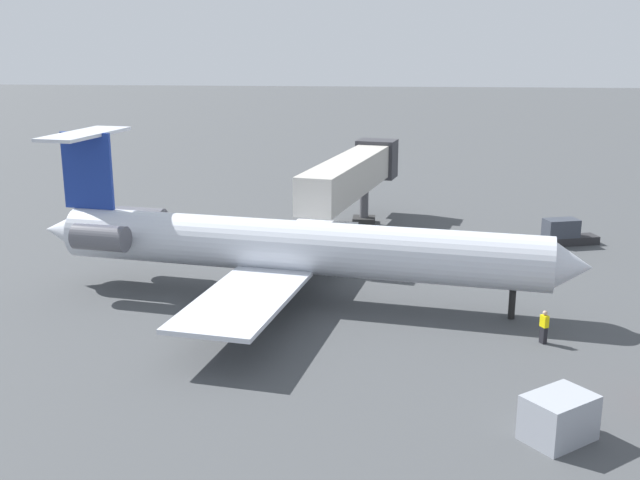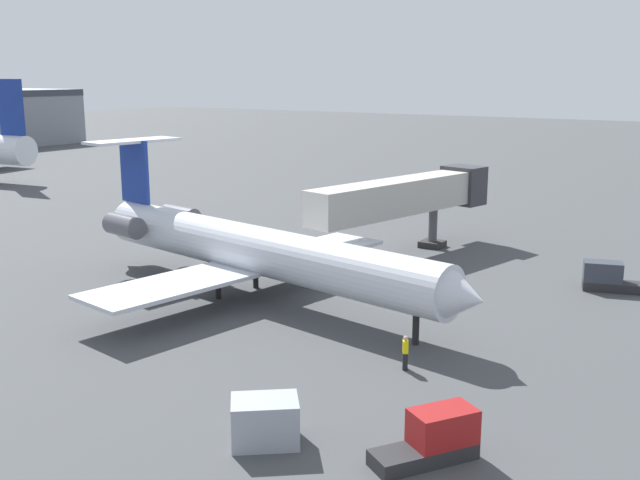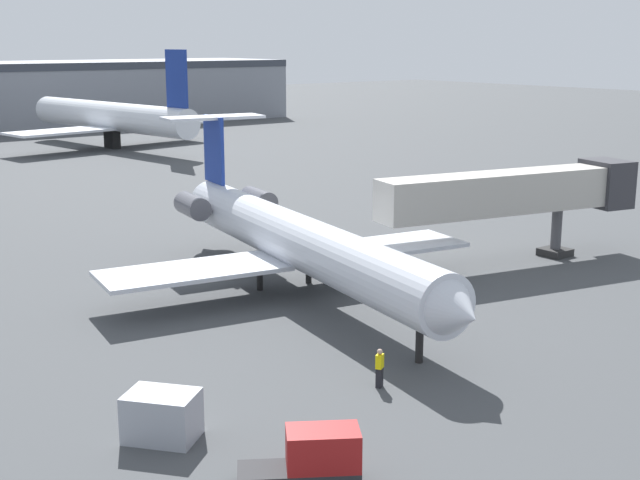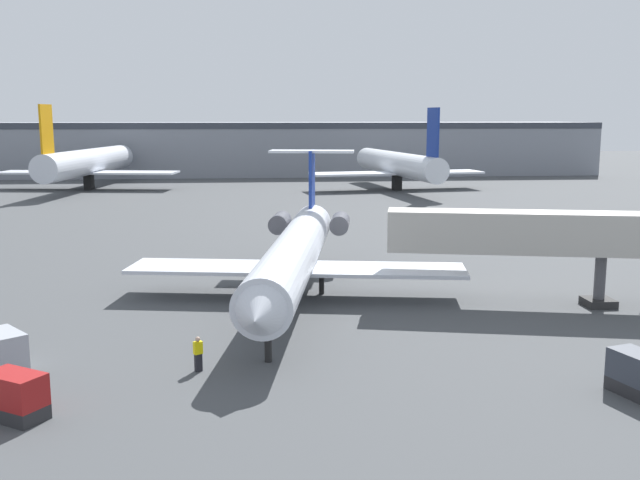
# 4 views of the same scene
# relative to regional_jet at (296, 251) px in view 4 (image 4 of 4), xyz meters

# --- Properties ---
(ground_plane) EXTENTS (400.00, 400.00, 0.10)m
(ground_plane) POSITION_rel_regional_jet_xyz_m (2.64, -0.77, -3.24)
(ground_plane) COLOR #424447
(regional_jet) EXTENTS (22.69, 32.07, 9.22)m
(regional_jet) POSITION_rel_regional_jet_xyz_m (0.00, 0.00, 0.00)
(regional_jet) COLOR silver
(regional_jet) RESTS_ON ground_plane
(jet_bridge) EXTENTS (18.86, 6.89, 6.28)m
(jet_bridge) POSITION_rel_regional_jet_xyz_m (16.13, -3.28, 1.42)
(jet_bridge) COLOR #B7B2A8
(jet_bridge) RESTS_ON ground_plane
(ground_crew_marshaller) EXTENTS (0.48, 0.42, 1.69)m
(ground_crew_marshaller) POSITION_rel_regional_jet_xyz_m (-5.46, -13.63, -2.33)
(ground_crew_marshaller) COLOR black
(ground_crew_marshaller) RESTS_ON ground_plane
(baggage_tug_lead) EXTENTS (4.12, 3.34, 1.90)m
(baggage_tug_lead) POSITION_rel_regional_jet_xyz_m (-12.57, -18.34, -2.35)
(baggage_tug_lead) COLOR #262628
(baggage_tug_lead) RESTS_ON ground_plane
(cargo_container_uld) EXTENTS (3.01, 3.13, 1.77)m
(cargo_container_uld) POSITION_rel_regional_jet_xyz_m (-14.91, -12.38, -2.30)
(cargo_container_uld) COLOR #999EA8
(cargo_container_uld) RESTS_ON ground_plane
(terminal_building) EXTENTS (130.70, 22.81, 10.75)m
(terminal_building) POSITION_rel_regional_jet_xyz_m (2.64, 107.34, 2.21)
(terminal_building) COLOR gray
(terminal_building) RESTS_ON ground_plane
(parked_airliner_west_end) EXTENTS (29.83, 35.10, 13.66)m
(parked_airliner_west_end) POSITION_rel_regional_jet_xyz_m (-29.90, 76.06, 1.24)
(parked_airliner_west_end) COLOR silver
(parked_airliner_west_end) RESTS_ON ground_plane
(parked_airliner_west_mid) EXTENTS (29.16, 34.24, 13.20)m
(parked_airliner_west_mid) POSITION_rel_regional_jet_xyz_m (20.88, 70.41, 1.01)
(parked_airliner_west_mid) COLOR silver
(parked_airliner_west_mid) RESTS_ON ground_plane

